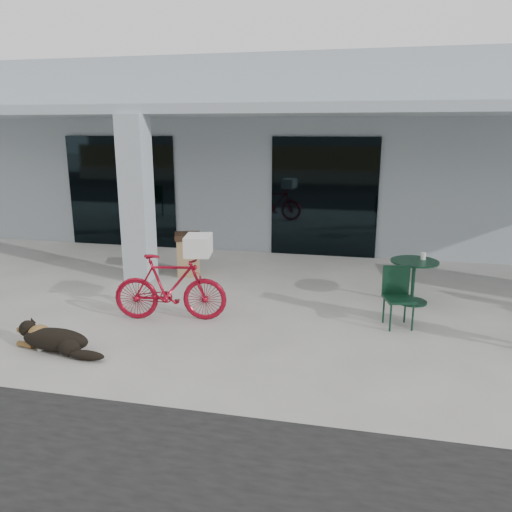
% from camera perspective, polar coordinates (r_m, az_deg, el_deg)
% --- Properties ---
extents(ground, '(80.00, 80.00, 0.00)m').
position_cam_1_polar(ground, '(7.50, -9.93, -8.30)').
color(ground, '#B2AFA8').
rests_on(ground, ground).
extents(building, '(22.00, 7.00, 4.50)m').
position_cam_1_polar(building, '(15.15, 2.08, 11.98)').
color(building, '#A6B3BC').
rests_on(building, ground).
extents(storefront_glass_left, '(2.80, 0.06, 2.70)m').
position_cam_1_polar(storefront_glass_left, '(12.90, -15.12, 7.09)').
color(storefront_glass_left, black).
rests_on(storefront_glass_left, ground).
extents(storefront_glass_right, '(2.40, 0.06, 2.70)m').
position_cam_1_polar(storefront_glass_right, '(11.50, 7.76, 6.63)').
color(storefront_glass_right, black).
rests_on(storefront_glass_right, ground).
extents(column, '(0.50, 0.50, 3.12)m').
position_cam_1_polar(column, '(9.74, -13.46, 6.26)').
color(column, '#A6B3BC').
rests_on(column, ground).
extents(overhang, '(22.00, 2.80, 0.18)m').
position_cam_1_polar(overhang, '(10.36, -2.94, 16.23)').
color(overhang, '#A6B3BC').
rests_on(overhang, column).
extents(bicycle, '(1.78, 0.78, 1.03)m').
position_cam_1_polar(bicycle, '(7.72, -9.78, -3.56)').
color(bicycle, maroon).
rests_on(bicycle, ground).
extents(laundry_basket, '(0.45, 0.56, 0.30)m').
position_cam_1_polar(laundry_basket, '(7.46, -6.61, 1.24)').
color(laundry_basket, white).
rests_on(laundry_basket, bicycle).
extents(dog, '(1.13, 0.54, 0.36)m').
position_cam_1_polar(dog, '(7.16, -21.94, -8.73)').
color(dog, black).
rests_on(dog, ground).
extents(cup_near_dog, '(0.09, 0.09, 0.09)m').
position_cam_1_polar(cup_near_dog, '(7.31, -23.43, -9.55)').
color(cup_near_dog, white).
rests_on(cup_near_dog, ground).
extents(cafe_table_far, '(0.84, 0.84, 0.74)m').
position_cam_1_polar(cafe_table_far, '(8.79, 17.51, -2.82)').
color(cafe_table_far, '#133825').
rests_on(cafe_table_far, ground).
extents(cafe_chair_far_a, '(0.51, 0.54, 0.90)m').
position_cam_1_polar(cafe_chair_far_a, '(7.64, 16.03, -4.65)').
color(cafe_chair_far_a, '#133825').
rests_on(cafe_chair_far_a, ground).
extents(cup_on_table, '(0.09, 0.09, 0.11)m').
position_cam_1_polar(cup_on_table, '(8.80, 18.58, -0.01)').
color(cup_on_table, white).
rests_on(cup_on_table, cafe_table_far).
extents(trash_receptacle, '(0.64, 0.64, 0.85)m').
position_cam_1_polar(trash_receptacle, '(10.10, -7.77, 0.22)').
color(trash_receptacle, '#90724B').
rests_on(trash_receptacle, ground).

